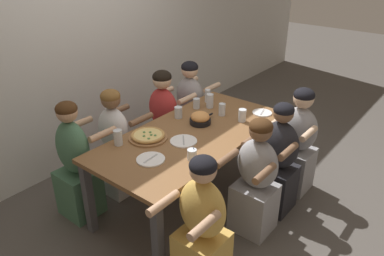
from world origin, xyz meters
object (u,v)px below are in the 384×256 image
Objects in this scene: drinking_glass_f at (178,113)px; diner_near_center at (256,182)px; diner_near_right at (297,145)px; pizza_board_main at (148,136)px; diner_far_midright at (164,122)px; diner_far_left at (76,166)px; diner_far_right at (190,109)px; empty_plate_c at (151,159)px; drinking_glass_b at (196,104)px; diner_far_midleft at (116,147)px; drinking_glass_g at (210,102)px; drinking_glass_c at (118,138)px; drinking_glass_d at (208,97)px; drinking_glass_e at (242,116)px; empty_plate_a at (262,113)px; empty_plate_b at (184,141)px; cocktail_glass_blue at (192,155)px; drinking_glass_a at (222,110)px; diner_near_left at (202,230)px; diner_near_midright at (277,163)px; skillet_bowl at (200,119)px.

diner_near_center is (-0.17, -1.00, -0.30)m from drinking_glass_f.
drinking_glass_f is 0.10× the size of diner_near_right.
pizza_board_main is 0.86m from diner_far_midright.
diner_far_left is 1.02× the size of diner_far_midright.
diner_far_left is 1.03× the size of diner_far_right.
pizza_board_main is 0.37m from empty_plate_c.
drinking_glass_b is 0.94m from diner_far_midleft.
drinking_glass_g is at bearing -32.02° from diner_near_center.
drinking_glass_c is 0.97× the size of drinking_glass_d.
diner_far_midright is at bearing 64.08° from drinking_glass_f.
diner_far_left reaches higher than drinking_glass_d.
drinking_glass_e is at bearing 42.77° from diner_far_midleft.
pizza_board_main is at bearing -171.39° from drinking_glass_f.
drinking_glass_c is at bearing 154.52° from empty_plate_a.
drinking_glass_g reaches higher than empty_plate_c.
pizza_board_main reaches higher than empty_plate_b.
diner_far_left is (-0.63, 0.74, -0.23)m from empty_plate_b.
diner_near_center reaches higher than cocktail_glass_blue.
cocktail_glass_blue is 0.80× the size of drinking_glass_c.
diner_far_midleft is (-0.01, 0.45, -0.27)m from pizza_board_main.
diner_near_center is at bearing -152.87° from empty_plate_a.
drinking_glass_f is 0.70m from diner_far_midleft.
drinking_glass_d is at bearing 41.76° from diner_far_midright.
diner_near_left is (-1.24, -0.70, -0.31)m from drinking_glass_a.
diner_far_right reaches higher than empty_plate_a.
drinking_glass_f is at bearing 24.97° from empty_plate_c.
diner_far_midleft reaches higher than drinking_glass_d.
diner_far_midright is (0.92, 0.33, -0.29)m from drinking_glass_c.
empty_plate_c is 0.80m from diner_far_left.
diner_near_center is 0.75m from diner_near_left.
diner_near_midright reaches higher than empty_plate_b.
drinking_glass_d reaches higher than skillet_bowl.
diner_far_midleft reaches higher than pizza_board_main.
drinking_glass_b is 0.75× the size of drinking_glass_d.
drinking_glass_d is 1.10m from diner_near_midright.
pizza_board_main is 0.71m from diner_far_left.
drinking_glass_b is at bearing -2.20° from drinking_glass_c.
diner_far_midright is at bearing 107.32° from drinking_glass_b.
drinking_glass_e is (1.08, -0.19, 0.05)m from empty_plate_c.
drinking_glass_a is 0.77m from diner_near_midright.
empty_plate_c is at bearing -14.46° from diner_near_left.
pizza_board_main is at bearing 179.01° from drinking_glass_g.
cocktail_glass_blue is (-0.57, -0.35, -0.01)m from skillet_bowl.
cocktail_glass_blue is (0.22, -0.25, 0.03)m from empty_plate_c.
drinking_glass_g is at bearing -27.55° from diner_far_right.
drinking_glass_d is 0.13× the size of diner_far_right.
diner_far_left reaches higher than pizza_board_main.
diner_near_midright is 0.99× the size of diner_near_right.
drinking_glass_f is at bearing -42.55° from diner_near_left.
drinking_glass_a is at bearing 24.91° from diner_near_right.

